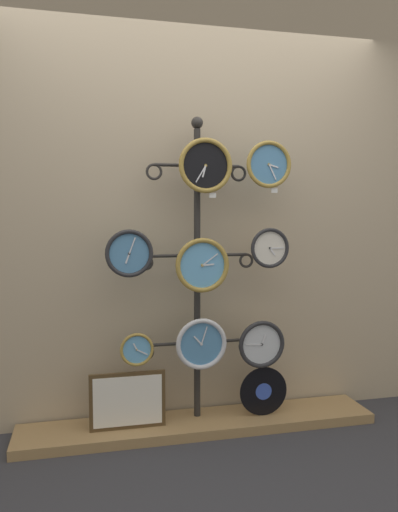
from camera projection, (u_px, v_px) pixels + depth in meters
ground_plane at (214, 455)px, 2.75m from camera, size 12.00×12.00×0.00m
shop_wall at (191, 202)px, 3.19m from camera, size 4.40×0.04×2.80m
low_shelf at (199, 424)px, 3.09m from camera, size 2.20×0.36×0.06m
display_stand at (197, 315)px, 3.09m from camera, size 0.74×0.35×1.91m
clock_top_center at (205, 166)px, 2.91m from camera, size 0.32×0.04×0.32m
clock_top_right at (269, 164)px, 3.02m from camera, size 0.29×0.04×0.29m
clock_middle_left at (129, 253)px, 2.86m from camera, size 0.28×0.04×0.28m
clock_middle_center at (202, 265)px, 2.95m from camera, size 0.33×0.04×0.33m
clock_middle_right at (270, 248)px, 3.07m from camera, size 0.25×0.04×0.25m
clock_bottom_left at (137, 349)px, 2.91m from camera, size 0.20×0.04×0.20m
clock_bottom_center at (201, 344)px, 3.00m from camera, size 0.31×0.04×0.31m
clock_bottom_right at (261, 344)px, 3.09m from camera, size 0.30×0.04×0.30m
vinyl_record at (263, 391)px, 3.13m from camera, size 0.31×0.01×0.31m
picture_frame at (128, 401)px, 2.93m from camera, size 0.45×0.02×0.34m
price_tag_upper at (213, 195)px, 2.93m from camera, size 0.04×0.00×0.03m
price_tag_mid at (274, 190)px, 3.04m from camera, size 0.04×0.00×0.03m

